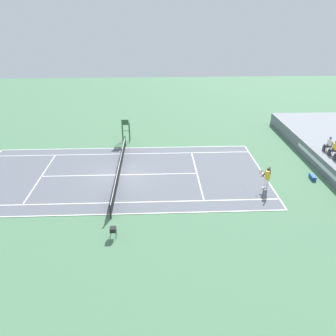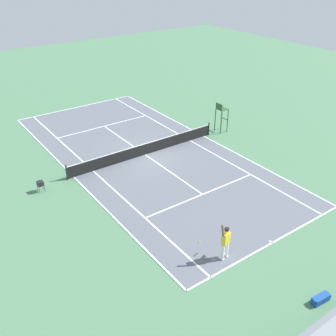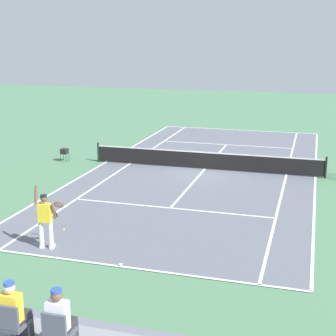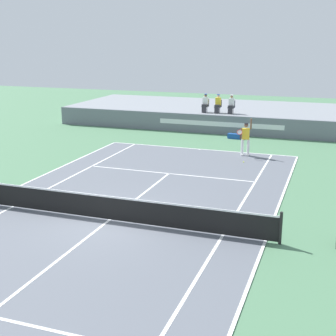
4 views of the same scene
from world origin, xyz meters
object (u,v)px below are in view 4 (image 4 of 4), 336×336
tennis_player (245,138)px  equipment_bag (235,136)px  spectator_seated_1 (218,104)px  tennis_ball (244,162)px  spectator_seated_0 (205,103)px  spectator_seated_2 (231,105)px

tennis_player → equipment_bag: size_ratio=2.25×
spectator_seated_1 → tennis_ball: bearing=-67.2°
spectator_seated_0 → spectator_seated_1: (0.90, 0.00, 0.00)m
spectator_seated_0 → tennis_ball: size_ratio=18.60×
spectator_seated_0 → spectator_seated_1: bearing=0.0°
spectator_seated_2 → equipment_bag: bearing=-70.9°
spectator_seated_0 → tennis_player: bearing=-58.1°
tennis_ball → spectator_seated_2: bearing=106.9°
spectator_seated_0 → tennis_player: size_ratio=0.61×
tennis_player → spectator_seated_1: bearing=115.9°
tennis_player → equipment_bag: tennis_player is taller
tennis_player → spectator_seated_2: bearing=108.9°
spectator_seated_2 → equipment_bag: size_ratio=1.36×
spectator_seated_1 → tennis_player: size_ratio=0.61×
spectator_seated_1 → spectator_seated_2: 0.93m
tennis_ball → tennis_player: bearing=98.5°
spectator_seated_1 → spectator_seated_0: bearing=180.0°
tennis_player → tennis_ball: 1.86m
spectator_seated_2 → equipment_bag: (0.76, -2.19, -1.72)m
spectator_seated_1 → equipment_bag: spectator_seated_1 is taller
spectator_seated_0 → spectator_seated_1: same height
spectator_seated_2 → tennis_ball: (2.46, -8.10, -1.85)m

